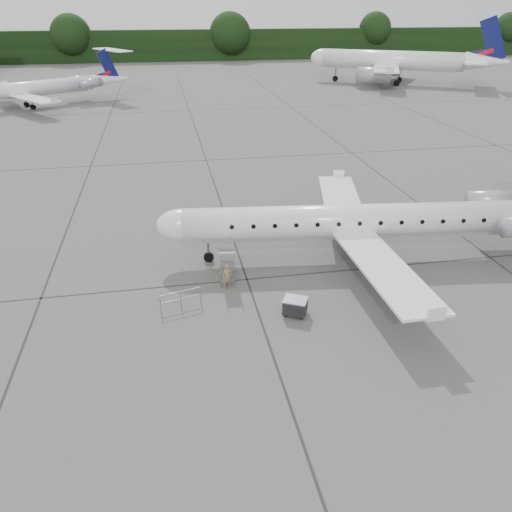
{
  "coord_description": "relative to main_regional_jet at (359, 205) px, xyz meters",
  "views": [
    {
      "loc": [
        -10.94,
        -20.29,
        14.52
      ],
      "look_at": [
        -6.56,
        3.33,
        2.3
      ],
      "focal_mm": 35.0,
      "sensor_mm": 36.0,
      "label": 1
    }
  ],
  "objects": [
    {
      "name": "ground",
      "position": [
        -0.43,
        -6.49,
        -3.54
      ],
      "size": [
        320.0,
        320.0,
        0.0
      ],
      "primitive_type": "plane",
      "color": "#565654",
      "rests_on": "ground"
    },
    {
      "name": "treeline",
      "position": [
        -0.43,
        123.51,
        0.46
      ],
      "size": [
        260.0,
        4.0,
        8.0
      ],
      "primitive_type": "cube",
      "color": "black",
      "rests_on": "ground"
    },
    {
      "name": "main_regional_jet",
      "position": [
        0.0,
        0.0,
        0.0
      ],
      "size": [
        29.69,
        22.91,
        7.07
      ],
      "primitive_type": null,
      "rotation": [
        0.0,
        0.0,
        -0.12
      ],
      "color": "white",
      "rests_on": "ground"
    },
    {
      "name": "airstair",
      "position": [
        -8.35,
        -1.19,
        -2.43
      ],
      "size": [
        1.1,
        2.31,
        2.22
      ],
      "primitive_type": null,
      "rotation": [
        0.0,
        0.0,
        -0.12
      ],
      "color": "white",
      "rests_on": "ground"
    },
    {
      "name": "passenger",
      "position": [
        -8.5,
        -2.45,
        -2.77
      ],
      "size": [
        0.57,
        0.38,
        1.54
      ],
      "primitive_type": "imported",
      "rotation": [
        0.0,
        0.0,
        0.02
      ],
      "color": "olive",
      "rests_on": "ground"
    },
    {
      "name": "safety_railing",
      "position": [
        -11.19,
        -4.0,
        -3.04
      ],
      "size": [
        2.14,
        0.66,
        1.0
      ],
      "primitive_type": null,
      "rotation": [
        0.0,
        0.0,
        0.27
      ],
      "color": "gray",
      "rests_on": "ground"
    },
    {
      "name": "baggage_cart",
      "position": [
        -5.4,
        -5.72,
        -3.04
      ],
      "size": [
        1.45,
        1.35,
        1.0
      ],
      "primitive_type": null,
      "rotation": [
        0.0,
        0.0,
        -0.48
      ],
      "color": "black",
      "rests_on": "ground"
    },
    {
      "name": "bg_narrowbody",
      "position": [
        33.92,
        71.37,
        2.67
      ],
      "size": [
        42.41,
        38.93,
        12.41
      ],
      "primitive_type": null,
      "rotation": [
        0.0,
        0.0,
        -0.53
      ],
      "color": "white",
      "rests_on": "ground"
    },
    {
      "name": "bg_regional_left",
      "position": [
        -32.25,
        56.77,
        0.36
      ],
      "size": [
        36.45,
        33.52,
        7.79
      ],
      "primitive_type": null,
      "rotation": [
        0.0,
        0.0,
        0.53
      ],
      "color": "white",
      "rests_on": "ground"
    }
  ]
}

